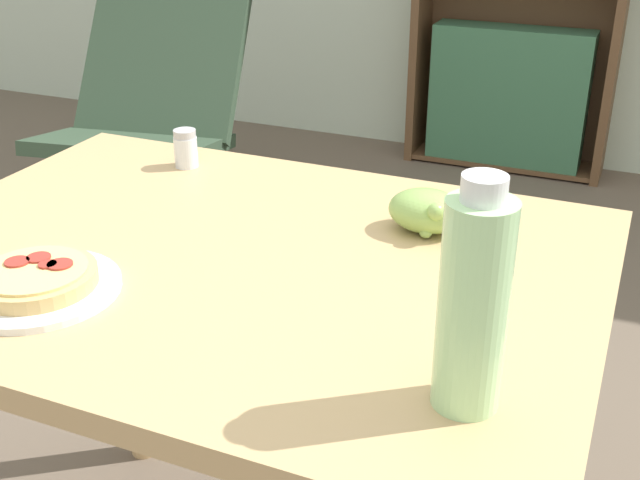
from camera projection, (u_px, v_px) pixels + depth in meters
The scene contains 6 objects.
dining_table at pixel (238, 326), 1.21m from camera, with size 1.04×0.76×0.77m.
pizza_on_plate at pixel (36, 282), 1.04m from camera, with size 0.22×0.22×0.04m.
grape_bunch at pixel (428, 211), 1.21m from camera, with size 0.12×0.10×0.07m.
drink_bottle at pixel (473, 303), 0.79m from camera, with size 0.07×0.07×0.25m.
salt_shaker at pixel (186, 149), 1.46m from camera, with size 0.04×0.04×0.07m.
lounge_chair_near at pixel (152, 152), 2.98m from camera, with size 0.71×0.85×0.88m.
Camera 1 is at (0.43, -1.05, 1.28)m, focal length 45.00 mm.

